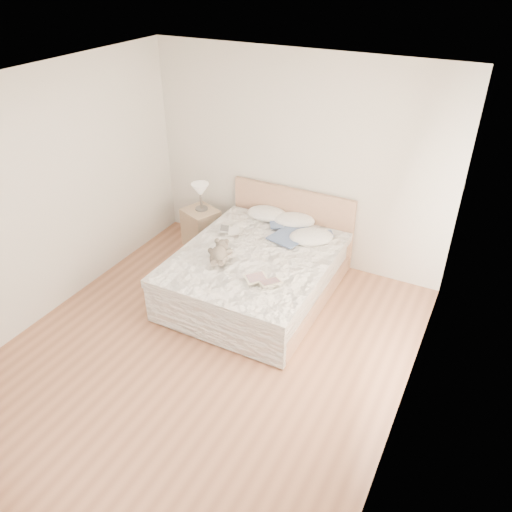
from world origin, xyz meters
name	(u,v)px	position (x,y,z in m)	size (l,w,h in m)	color
floor	(207,350)	(0.00, 0.00, 0.00)	(4.00, 4.50, 0.00)	brown
ceiling	(189,92)	(0.00, 0.00, 2.70)	(4.00, 4.50, 0.00)	white
wall_back	(297,162)	(0.00, 2.25, 1.35)	(4.00, 0.02, 2.70)	silver
wall_left	(43,198)	(-2.00, 0.00, 1.35)	(0.02, 4.50, 2.70)	silver
wall_right	(419,302)	(2.00, 0.00, 1.35)	(0.02, 4.50, 2.70)	silver
window	(428,271)	(1.99, 0.30, 1.45)	(0.02, 1.30, 1.10)	white
bed	(258,272)	(0.00, 1.19, 0.31)	(1.72, 2.14, 1.00)	tan
nightstand	(201,228)	(-1.24, 1.84, 0.28)	(0.45, 0.40, 0.56)	#9F8768
table_lamp	(200,191)	(-1.23, 1.88, 0.83)	(0.31, 0.31, 0.38)	#524D48
pillow_left	(267,214)	(-0.30, 2.04, 0.64)	(0.54, 0.38, 0.16)	white
pillow_middle	(294,220)	(0.10, 2.03, 0.64)	(0.54, 0.38, 0.16)	white
pillow_right	(311,237)	(0.45, 1.73, 0.64)	(0.54, 0.38, 0.16)	white
blouse	(292,235)	(0.22, 1.68, 0.63)	(0.61, 0.65, 0.02)	#394E77
photo_book	(229,230)	(-0.52, 1.42, 0.63)	(0.28, 0.19, 0.02)	silver
childrens_book	(263,280)	(0.35, 0.63, 0.63)	(0.34, 0.23, 0.02)	beige
teddy_bear	(219,259)	(-0.28, 0.75, 0.65)	(0.25, 0.35, 0.18)	#62584D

